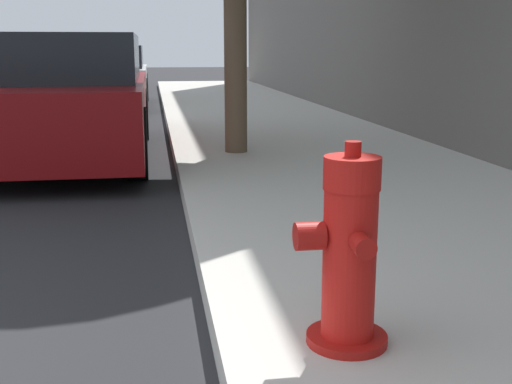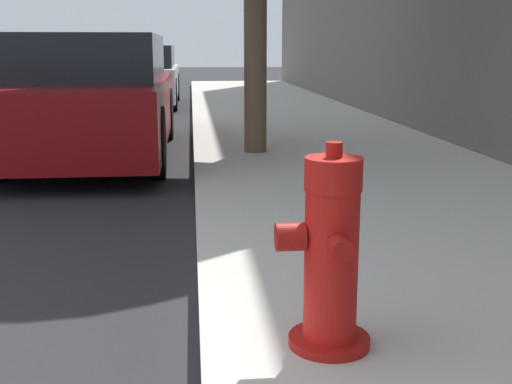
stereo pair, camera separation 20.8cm
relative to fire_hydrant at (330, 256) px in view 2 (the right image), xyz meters
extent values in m
cylinder|color=#A91511|center=(0.01, 0.00, -0.34)|extent=(0.31, 0.31, 0.04)
cylinder|color=red|center=(0.01, 0.00, -0.03)|extent=(0.20, 0.20, 0.57)
cylinder|color=red|center=(0.01, 0.00, 0.31)|extent=(0.21, 0.21, 0.12)
cylinder|color=#A91511|center=(0.01, 0.00, 0.40)|extent=(0.06, 0.06, 0.06)
cylinder|color=#A91511|center=(0.01, -0.15, 0.08)|extent=(0.08, 0.09, 0.08)
cylinder|color=#A91511|center=(0.01, 0.15, 0.08)|extent=(0.08, 0.09, 0.08)
cylinder|color=#A91511|center=(-0.15, 0.00, 0.08)|extent=(0.11, 0.11, 0.11)
cube|color=maroon|center=(-1.63, 5.43, 0.05)|extent=(1.68, 4.53, 0.71)
cube|color=black|center=(-1.63, 5.25, 0.65)|extent=(1.55, 2.49, 0.50)
cylinder|color=black|center=(-2.39, 6.84, -0.15)|extent=(0.20, 0.71, 0.71)
cylinder|color=black|center=(-0.87, 6.84, -0.15)|extent=(0.20, 0.71, 0.71)
cylinder|color=black|center=(-0.87, 4.03, -0.15)|extent=(0.20, 0.71, 0.71)
cube|color=silver|center=(-1.69, 12.18, 0.01)|extent=(1.77, 4.20, 0.66)
cube|color=black|center=(-1.69, 12.01, 0.57)|extent=(1.63, 2.31, 0.46)
cylinder|color=black|center=(-2.50, 13.48, -0.17)|extent=(0.20, 0.66, 0.66)
cylinder|color=black|center=(-0.89, 13.48, -0.17)|extent=(0.20, 0.66, 0.66)
cylinder|color=black|center=(-2.50, 10.88, -0.17)|extent=(0.20, 0.66, 0.66)
cylinder|color=black|center=(-0.89, 10.88, -0.17)|extent=(0.20, 0.66, 0.66)
cylinder|color=brown|center=(0.19, 4.69, 0.85)|extent=(0.24, 0.24, 2.42)
camera|label=1|loc=(-0.71, -2.21, 0.76)|focal=45.00mm
camera|label=2|loc=(-0.50, -2.24, 0.76)|focal=45.00mm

